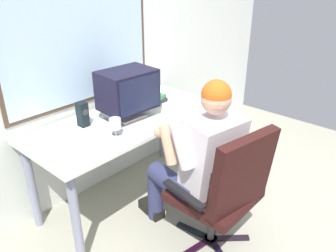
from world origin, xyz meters
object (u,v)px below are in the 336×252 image
object	(u,v)px
office_chair	(227,187)
person_seated	(199,158)
crt_monitor	(128,90)
desk	(127,131)
book_stack	(156,99)
wine_glass	(115,125)
desk_speaker	(83,114)

from	to	relation	value
office_chair	person_seated	distance (m)	0.28
person_seated	crt_monitor	distance (m)	0.76
office_chair	crt_monitor	xyz separation A→B (m)	(0.01, 0.93, 0.45)
desk	office_chair	xyz separation A→B (m)	(0.02, -0.93, -0.11)
office_chair	book_stack	xyz separation A→B (m)	(0.39, 0.99, 0.25)
office_chair	desk	bearing A→B (deg)	91.42
wine_glass	book_stack	world-z (taller)	wine_glass
desk	person_seated	size ratio (longest dim) A/B	1.28
wine_glass	book_stack	size ratio (longest dim) A/B	0.72
person_seated	desk_speaker	world-z (taller)	person_seated
office_chair	crt_monitor	size ratio (longest dim) A/B	2.23
person_seated	wine_glass	distance (m)	0.63
person_seated	book_stack	bearing A→B (deg)	64.93
wine_glass	office_chair	bearing A→B (deg)	-70.44
person_seated	office_chair	bearing A→B (deg)	-98.97
office_chair	wine_glass	distance (m)	0.87
person_seated	crt_monitor	xyz separation A→B (m)	(-0.03, 0.68, 0.35)
crt_monitor	desk_speaker	xyz separation A→B (m)	(-0.33, 0.14, -0.13)
desk_speaker	crt_monitor	bearing A→B (deg)	-23.07
desk	person_seated	xyz separation A→B (m)	(0.06, -0.67, -0.01)
desk_speaker	office_chair	bearing A→B (deg)	-73.33
desk	office_chair	world-z (taller)	office_chair
crt_monitor	wine_glass	distance (m)	0.36
office_chair	desk_speaker	bearing A→B (deg)	106.67
crt_monitor	desk_speaker	bearing A→B (deg)	156.93
office_chair	wine_glass	bearing A→B (deg)	109.56
person_seated	desk_speaker	bearing A→B (deg)	113.93
person_seated	wine_glass	bearing A→B (deg)	121.67
desk_speaker	book_stack	xyz separation A→B (m)	(0.71, -0.08, -0.06)
desk	desk_speaker	world-z (taller)	desk_speaker
desk	wine_glass	distance (m)	0.36
desk_speaker	book_stack	distance (m)	0.71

